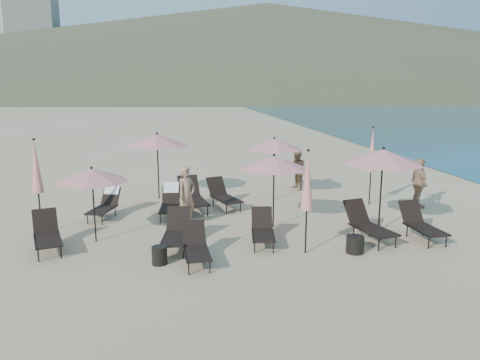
{
  "coord_description": "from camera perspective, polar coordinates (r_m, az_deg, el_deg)",
  "views": [
    {
      "loc": [
        -2.76,
        -11.16,
        4.16
      ],
      "look_at": [
        -0.64,
        3.5,
        1.1
      ],
      "focal_mm": 35.0,
      "sensor_mm": 36.0,
      "label": 1
    }
  ],
  "objects": [
    {
      "name": "beachgoer_c",
      "position": [
        16.97,
        21.0,
        -0.35
      ],
      "size": [
        0.48,
        1.03,
        1.71
      ],
      "primitive_type": "imported",
      "rotation": [
        0.0,
        0.0,
        1.51
      ],
      "color": "tan",
      "rests_on": "ground"
    },
    {
      "name": "umbrella_open_4",
      "position": [
        16.92,
        4.2,
        4.38
      ],
      "size": [
        2.13,
        2.13,
        2.29
      ],
      "color": "black",
      "rests_on": "ground"
    },
    {
      "name": "side_table_1",
      "position": [
        12.14,
        13.85,
        -7.63
      ],
      "size": [
        0.45,
        0.45,
        0.44
      ],
      "primitive_type": "cylinder",
      "color": "black",
      "rests_on": "ground"
    },
    {
      "name": "lounger_8",
      "position": [
        15.59,
        -5.81,
        -1.97
      ],
      "size": [
        1.02,
        1.95,
        1.07
      ],
      "rotation": [
        0.0,
        0.0,
        0.18
      ],
      "color": "black",
      "rests_on": "ground"
    },
    {
      "name": "lounger_5",
      "position": [
        13.67,
        21.21,
        -4.97
      ],
      "size": [
        0.73,
        1.65,
        0.92
      ],
      "rotation": [
        0.0,
        0.0,
        0.08
      ],
      "color": "black",
      "rests_on": "ground"
    },
    {
      "name": "lounger_2",
      "position": [
        11.17,
        -5.4,
        -8.04
      ],
      "size": [
        0.64,
        1.52,
        0.86
      ],
      "rotation": [
        0.0,
        0.0,
        0.05
      ],
      "color": "black",
      "rests_on": "ground"
    },
    {
      "name": "umbrella_closed_2",
      "position": [
        14.19,
        -23.59,
        1.43
      ],
      "size": [
        0.32,
        0.32,
        2.7
      ],
      "color": "black",
      "rests_on": "ground"
    },
    {
      "name": "umbrella_open_1",
      "position": [
        13.48,
        4.17,
        2.14
      ],
      "size": [
        2.03,
        2.03,
        2.19
      ],
      "color": "black",
      "rests_on": "ground"
    },
    {
      "name": "lounger_3",
      "position": [
        12.37,
        2.78,
        -6.03
      ],
      "size": [
        0.77,
        1.55,
        0.86
      ],
      "rotation": [
        0.0,
        0.0,
        -0.14
      ],
      "color": "black",
      "rests_on": "ground"
    },
    {
      "name": "ground",
      "position": [
        12.22,
        5.36,
        -8.28
      ],
      "size": [
        800.0,
        800.0,
        0.0
      ],
      "primitive_type": "plane",
      "color": "#D6BA8C",
      "rests_on": "ground"
    },
    {
      "name": "umbrella_open_2",
      "position": [
        13.71,
        17.03,
        2.74
      ],
      "size": [
        2.26,
        2.26,
        2.44
      ],
      "color": "black",
      "rests_on": "ground"
    },
    {
      "name": "beachgoer_a",
      "position": [
        13.86,
        -6.52,
        -1.99
      ],
      "size": [
        0.77,
        0.77,
        1.81
      ],
      "primitive_type": "imported",
      "rotation": [
        0.0,
        0.0,
        0.79
      ],
      "color": "#A37758",
      "rests_on": "ground"
    },
    {
      "name": "volcanic_headland",
      "position": [
        323.19,
        5.25,
        15.61
      ],
      "size": [
        690.0,
        690.0,
        55.0
      ],
      "color": "brown",
      "rests_on": "ground"
    },
    {
      "name": "umbrella_open_0",
      "position": [
        12.81,
        -17.61,
        0.55
      ],
      "size": [
        1.9,
        1.9,
        2.05
      ],
      "color": "black",
      "rests_on": "ground"
    },
    {
      "name": "lounger_7",
      "position": [
        15.11,
        -8.51,
        -2.61
      ],
      "size": [
        0.7,
        1.61,
        0.98
      ],
      "rotation": [
        0.0,
        0.0,
        -0.08
      ],
      "color": "black",
      "rests_on": "ground"
    },
    {
      "name": "umbrella_open_3",
      "position": [
        17.2,
        -10.07,
        4.82
      ],
      "size": [
        2.27,
        2.27,
        2.44
      ],
      "color": "black",
      "rests_on": "ground"
    },
    {
      "name": "lounger_1",
      "position": [
        12.16,
        -7.79,
        -6.27
      ],
      "size": [
        0.83,
        1.69,
        0.94
      ],
      "rotation": [
        0.0,
        0.0,
        -0.13
      ],
      "color": "black",
      "rests_on": "ground"
    },
    {
      "name": "beachgoer_b",
      "position": [
        18.64,
        6.99,
        1.2
      ],
      "size": [
        0.8,
        0.92,
        1.59
      ],
      "primitive_type": "imported",
      "rotation": [
        0.0,
        0.0,
        -1.28
      ],
      "color": "#AA7F57",
      "rests_on": "ground"
    },
    {
      "name": "lounger_0",
      "position": [
        12.87,
        -22.49,
        -6.08
      ],
      "size": [
        1.06,
        1.73,
        0.93
      ],
      "rotation": [
        0.0,
        0.0,
        0.3
      ],
      "color": "black",
      "rests_on": "ground"
    },
    {
      "name": "side_table_0",
      "position": [
        11.24,
        -9.79,
        -9.05
      ],
      "size": [
        0.36,
        0.36,
        0.43
      ],
      "primitive_type": "cylinder",
      "color": "black",
      "rests_on": "ground"
    },
    {
      "name": "lounger_4",
      "position": [
        13.1,
        15.36,
        -5.18
      ],
      "size": [
        1.05,
        1.81,
        0.98
      ],
      "rotation": [
        0.0,
        0.0,
        0.25
      ],
      "color": "black",
      "rests_on": "ground"
    },
    {
      "name": "lounger_6",
      "position": [
        15.38,
        -16.05,
        -2.71
      ],
      "size": [
        1.0,
        1.64,
        0.97
      ],
      "rotation": [
        0.0,
        0.0,
        -0.31
      ],
      "color": "black",
      "rests_on": "ground"
    },
    {
      "name": "umbrella_closed_0",
      "position": [
        11.46,
        8.22,
        -0.18
      ],
      "size": [
        0.31,
        0.31,
        2.63
      ],
      "color": "black",
      "rests_on": "ground"
    },
    {
      "name": "hotel_skyline",
      "position": [
        297.3,
        -26.9,
        14.33
      ],
      "size": [
        109.0,
        82.0,
        55.0
      ],
      "color": "beige",
      "rests_on": "ground"
    },
    {
      "name": "umbrella_closed_1",
      "position": [
        16.7,
        15.8,
        3.49
      ],
      "size": [
        0.32,
        0.32,
        2.75
      ],
      "color": "black",
      "rests_on": "ground"
    },
    {
      "name": "lounger_9",
      "position": [
        15.93,
        -2.08,
        -1.82
      ],
      "size": [
        1.15,
        1.77,
        0.95
      ],
      "rotation": [
        0.0,
        0.0,
        0.35
      ],
      "color": "black",
      "rests_on": "ground"
    }
  ]
}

